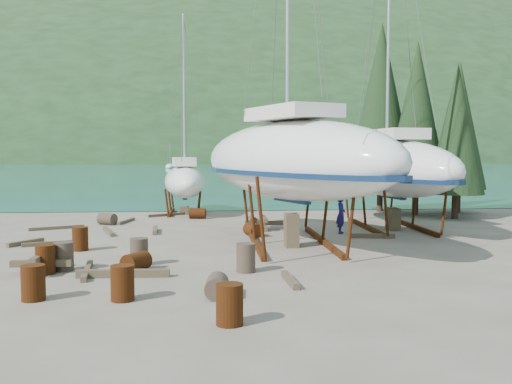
{
  "coord_description": "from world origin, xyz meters",
  "views": [
    {
      "loc": [
        0.44,
        -20.13,
        3.65
      ],
      "look_at": [
        2.41,
        3.0,
        2.02
      ],
      "focal_mm": 40.0,
      "sensor_mm": 36.0,
      "label": 1
    }
  ],
  "objects": [
    {
      "name": "ground",
      "position": [
        0.0,
        0.0,
        0.0
      ],
      "size": [
        600.0,
        600.0,
        0.0
      ],
      "primitive_type": "plane",
      "color": "#5F544B",
      "rests_on": "ground"
    },
    {
      "name": "bay_water",
      "position": [
        0.0,
        315.0,
        0.01
      ],
      "size": [
        700.0,
        700.0,
        0.0
      ],
      "primitive_type": "plane",
      "color": "teal",
      "rests_on": "ground"
    },
    {
      "name": "far_hill",
      "position": [
        0.0,
        320.0,
        0.0
      ],
      "size": [
        800.0,
        360.0,
        110.0
      ],
      "primitive_type": "ellipsoid",
      "color": "#20351A",
      "rests_on": "ground"
    },
    {
      "name": "far_house_left",
      "position": [
        -60.0,
        190.0,
        2.92
      ],
      "size": [
        6.6,
        5.6,
        5.6
      ],
      "color": "beige",
      "rests_on": "ground"
    },
    {
      "name": "far_house_center",
      "position": [
        -20.0,
        190.0,
        2.92
      ],
      "size": [
        6.6,
        5.6,
        5.6
      ],
      "color": "beige",
      "rests_on": "ground"
    },
    {
      "name": "far_house_right",
      "position": [
        30.0,
        190.0,
        2.92
      ],
      "size": [
        6.6,
        5.6,
        5.6
      ],
      "color": "beige",
      "rests_on": "ground"
    },
    {
      "name": "cypress_near_right",
      "position": [
        12.5,
        12.0,
        5.79
      ],
      "size": [
        3.6,
        3.6,
        10.0
      ],
      "color": "black",
      "rests_on": "ground"
    },
    {
      "name": "cypress_mid_right",
      "position": [
        14.0,
        10.0,
        4.92
      ],
      "size": [
        3.06,
        3.06,
        8.5
      ],
      "color": "black",
      "rests_on": "ground"
    },
    {
      "name": "cypress_back_left",
      "position": [
        11.0,
        14.0,
        6.66
      ],
      "size": [
        4.14,
        4.14,
        11.5
      ],
      "color": "black",
      "rests_on": "ground"
    },
    {
      "name": "cypress_far_right",
      "position": [
        15.5,
        13.0,
        5.21
      ],
      "size": [
        3.24,
        3.24,
        9.0
      ],
      "color": "black",
      "rests_on": "ground"
    },
    {
      "name": "moored_boat_mid",
      "position": [
        10.0,
        80.0,
        0.39
      ],
      "size": [
        2.0,
        5.0,
        6.05
      ],
      "color": "white",
      "rests_on": "ground"
    },
    {
      "name": "moored_boat_far",
      "position": [
        -8.0,
        110.0,
        0.39
      ],
      "size": [
        2.0,
        5.0,
        6.05
      ],
      "color": "white",
      "rests_on": "ground"
    },
    {
      "name": "large_sailboat_near",
      "position": [
        3.66,
        2.14,
        3.37
      ],
      "size": [
        8.61,
        13.8,
        20.97
      ],
      "rotation": [
        0.0,
        0.0,
        0.39
      ],
      "color": "white",
      "rests_on": "ground"
    },
    {
      "name": "large_sailboat_far",
      "position": [
        9.09,
        6.28,
        2.92
      ],
      "size": [
        4.96,
        11.66,
        17.86
      ],
      "rotation": [
        0.0,
        0.0,
        0.15
      ],
      "color": "white",
      "rests_on": "ground"
    },
    {
      "name": "small_sailboat_shore",
      "position": [
        -0.92,
        13.87,
        1.94
      ],
      "size": [
        3.09,
        7.57,
        11.78
      ],
      "rotation": [
        0.0,
        0.0,
        0.11
      ],
      "color": "white",
      "rests_on": "ground"
    },
    {
      "name": "worker",
      "position": [
        6.4,
        4.84,
        0.87
      ],
      "size": [
        0.6,
        0.73,
        1.73
      ],
      "primitive_type": "imported",
      "rotation": [
        0.0,
        0.0,
        1.24
      ],
      "color": "#1A1250",
      "rests_on": "ground"
    },
    {
      "name": "drum_1",
      "position": [
        0.66,
        -6.01,
        0.29
      ],
      "size": [
        0.64,
        0.92,
        0.58
      ],
      "primitive_type": "cylinder",
      "rotation": [
        1.57,
        0.0,
        3.07
      ],
      "color": "#2D2823",
      "rests_on": "ground"
    },
    {
      "name": "drum_3",
      "position": [
        -3.85,
        -5.9,
        0.44
      ],
      "size": [
        0.58,
        0.58,
        0.88
      ],
      "primitive_type": "cylinder",
      "color": "#51250E",
      "rests_on": "ground"
    },
    {
      "name": "drum_4",
      "position": [
        -0.11,
        11.17,
        0.29
      ],
      "size": [
        0.95,
        0.7,
        0.58
      ],
      "primitive_type": "cylinder",
      "rotation": [
        1.57,
        0.0,
        1.43
      ],
      "color": "#51250E",
      "rests_on": "ground"
    },
    {
      "name": "drum_5",
      "position": [
        1.59,
        -3.02,
        0.44
      ],
      "size": [
        0.58,
        0.58,
        0.88
      ],
      "primitive_type": "cylinder",
      "color": "#2D2823",
      "rests_on": "ground"
    },
    {
      "name": "drum_6",
      "position": [
        2.39,
        4.29,
        0.29
      ],
      "size": [
        0.84,
        1.02,
        0.58
      ],
      "primitive_type": "cylinder",
      "rotation": [
        1.57,
        0.0,
        0.34
      ],
      "color": "#51250E",
      "rests_on": "ground"
    },
    {
      "name": "drum_7",
      "position": [
        0.89,
        -8.31,
        0.44
      ],
      "size": [
        0.58,
        0.58,
        0.88
      ],
      "primitive_type": "cylinder",
      "color": "#51250E",
      "rests_on": "ground"
    },
    {
      "name": "drum_9",
      "position": [
        -4.61,
        8.9,
        0.29
      ],
      "size": [
        1.05,
        0.95,
        0.58
      ],
      "primitive_type": "cylinder",
      "rotation": [
        1.57,
        0.0,
        1.02
      ],
      "color": "#2D2823",
      "rests_on": "ground"
    },
    {
      "name": "drum_10",
      "position": [
        -1.66,
        -6.11,
        0.44
      ],
      "size": [
        0.58,
        0.58,
        0.88
      ],
      "primitive_type": "cylinder",
      "color": "#51250E",
      "rests_on": "ground"
    },
    {
      "name": "drum_11",
      "position": [
        2.58,
        6.82,
        0.29
      ],
      "size": [
        0.68,
        0.94,
        0.58
      ],
      "primitive_type": "cylinder",
      "rotation": [
        1.57,
        0.0,
        3.26
      ],
      "color": "#2D2823",
      "rests_on": "ground"
    },
    {
      "name": "drum_12",
      "position": [
        -1.76,
        -2.63,
        0.29
      ],
      "size": [
        0.95,
        1.05,
        0.58
      ],
      "primitive_type": "cylinder",
      "rotation": [
        1.57,
        0.0,
        2.61
      ],
      "color": "#51250E",
      "rests_on": "ground"
    },
    {
      "name": "drum_13",
      "position": [
        -4.42,
        -2.79,
        0.44
      ],
      "size": [
        0.58,
        0.58,
        0.88
      ],
      "primitive_type": "cylinder",
      "color": "#51250E",
      "rests_on": "ground"
    },
    {
      "name": "drum_14",
      "position": [
        -4.28,
        1.29,
        0.44
      ],
      "size": [
        0.58,
        0.58,
        0.88
      ],
      "primitive_type": "cylinder",
      "color": "#51250E",
      "rests_on": "ground"
    },
    {
      "name": "drum_16",
      "position": [
        -3.99,
        -2.32,
        0.44
      ],
      "size": [
        0.58,
        0.58,
        0.88
      ],
      "primitive_type": "cylinder",
      "color": "#2D2823",
      "rests_on": "ground"
    },
    {
      "name": "drum_17",
      "position": [
        -1.77,
        -1.69,
        0.44
      ],
      "size": [
        0.58,
        0.58,
        0.88
      ],
      "primitive_type": "cylinder",
      "color": "#2D2823",
      "rests_on": "ground"
    },
    {
      "name": "timber_0",
      "position": [
        -3.78,
        9.73,
        0.07
      ],
      "size": [
        0.59,
        2.27,
        0.14
      ],
      "primitive_type": "cube",
      "rotation": [
        0.0,
        0.0,
        2.94
      ],
      "color": "brown",
      "rests_on": "ground"
    },
    {
      "name": "timber_1",
      "position": [
        7.37,
        3.36,
        0.1
      ],
      "size": [
        1.96,
        0.47,
        0.19
      ],
      "primitive_type": "cube",
      "rotation": [
        0.0,
        0.0,
        1.43
      ],
      "color": "brown",
      "rests_on": "ground"
    },
    {
      "name": "timber_4",
      "position": [
        -6.74,
        2.86,
        0.09
      ],
      "size": [
        1.07,
        1.5,
        0.17
      ],
      "primitive_type": "cube",
      "rotation": [
        0.0,
        0.0,
        2.55
      ],
      "color": "brown",
      "rests_on": "ground"
    },
    {
      "name": "timber_5",
      "position": [
        -3.2,
        -2.77,
        0.08
      ],
      "size": [
        0.49,
        2.67,
        0.16
      ],
      "primitive_type": "cube",
      "rotation": [
        0.0,
        0.0,
        0.12
      ],
      "color": "brown",
      "rests_on": "ground"
    },
    {
      "name": "timber_7",
      "position": [
        2.72,
        -4.59,
        0.09
      ],
      "size": [
        0.27,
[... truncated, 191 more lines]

